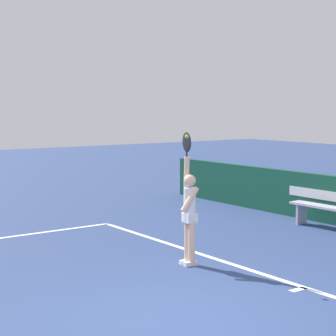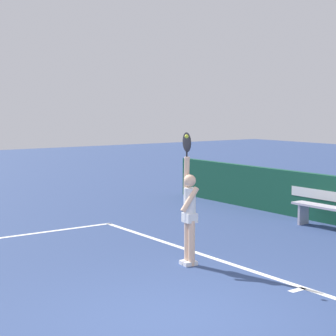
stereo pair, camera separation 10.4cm
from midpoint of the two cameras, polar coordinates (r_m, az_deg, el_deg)
ground_plane at (r=7.65m, az=1.30°, el=-14.65°), size 60.00×60.00×0.00m
court_lines at (r=7.50m, az=-0.35°, el=-15.05°), size 11.93×5.20×0.00m
tennis_player at (r=9.94m, az=1.80°, el=-4.23°), size 0.43×0.36×2.29m
tennis_ball at (r=9.54m, az=1.53°, el=3.10°), size 0.06×0.06×0.06m
courtside_bench_far at (r=13.36m, az=14.96°, el=-4.10°), size 1.80×0.39×0.52m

